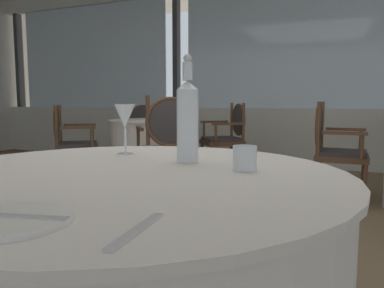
# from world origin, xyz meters

# --- Properties ---
(ground_plane) EXTENTS (13.97, 13.97, 0.00)m
(ground_plane) POSITION_xyz_m (0.00, 0.00, 0.00)
(ground_plane) COLOR #756047
(window_wall_far) EXTENTS (10.75, 0.14, 2.88)m
(window_wall_far) POSITION_xyz_m (-0.00, 3.41, 1.15)
(window_wall_far) COLOR beige
(window_wall_far) RESTS_ON ground_plane
(side_plate) EXTENTS (0.21, 0.21, 0.01)m
(side_plate) POSITION_xyz_m (0.35, -1.69, 0.74)
(side_plate) COLOR white
(side_plate) RESTS_ON foreground_table
(butter_knife) EXTENTS (0.20, 0.06, 0.00)m
(butter_knife) POSITION_xyz_m (0.35, -1.69, 0.74)
(butter_knife) COLOR silver
(butter_knife) RESTS_ON foreground_table
(dinner_fork) EXTENTS (0.03, 0.18, 0.00)m
(dinner_fork) POSITION_xyz_m (0.57, -1.65, 0.74)
(dinner_fork) COLOR silver
(dinner_fork) RESTS_ON foreground_table
(water_bottle) EXTENTS (0.07, 0.07, 0.36)m
(water_bottle) POSITION_xyz_m (0.37, -0.99, 0.88)
(water_bottle) COLOR white
(water_bottle) RESTS_ON foreground_table
(wine_glass) EXTENTS (0.08, 0.08, 0.20)m
(wine_glass) POSITION_xyz_m (0.07, -0.91, 0.88)
(wine_glass) COLOR white
(wine_glass) RESTS_ON foreground_table
(water_tumbler) EXTENTS (0.07, 0.07, 0.07)m
(water_tumbler) POSITION_xyz_m (0.59, -1.07, 0.77)
(water_tumbler) COLOR white
(water_tumbler) RESTS_ON foreground_table
(dining_chair_0_1) EXTENTS (0.48, 0.54, 0.94)m
(dining_chair_0_1) POSITION_xyz_m (0.76, 1.56, 0.55)
(dining_chair_0_1) COLOR brown
(dining_chair_0_1) RESTS_ON ground_plane
(background_table_1) EXTENTS (1.04, 1.04, 0.73)m
(background_table_1) POSITION_xyz_m (-1.23, 1.73, 0.37)
(background_table_1) COLOR white
(background_table_1) RESTS_ON ground_plane
(dining_chair_1_0) EXTENTS (0.66, 0.65, 1.00)m
(dining_chair_1_0) POSITION_xyz_m (-0.66, 0.97, 0.58)
(dining_chair_1_0) COLOR brown
(dining_chair_1_0) RESTS_ON ground_plane
(dining_chair_1_1) EXTENTS (0.65, 0.66, 0.93)m
(dining_chair_1_1) POSITION_xyz_m (-0.48, 2.30, 0.55)
(dining_chair_1_1) COLOR brown
(dining_chair_1_1) RESTS_ON ground_plane
(dining_chair_1_2) EXTENTS (0.66, 0.65, 0.91)m
(dining_chair_1_2) POSITION_xyz_m (-1.79, 2.49, 0.54)
(dining_chair_1_2) COLOR brown
(dining_chair_1_2) RESTS_ON ground_plane
(dining_chair_1_3) EXTENTS (0.65, 0.66, 0.91)m
(dining_chair_1_3) POSITION_xyz_m (-1.99, 1.17, 0.53)
(dining_chair_1_3) COLOR brown
(dining_chair_1_3) RESTS_ON ground_plane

